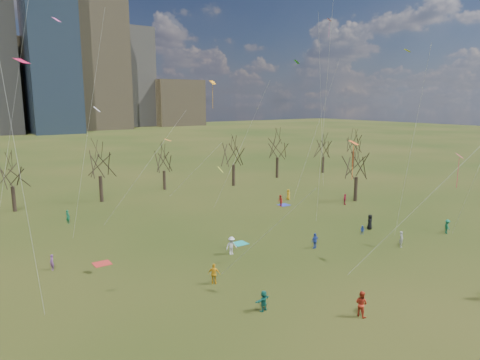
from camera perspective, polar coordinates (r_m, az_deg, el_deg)
ground at (r=39.60m, az=10.10°, el=-12.69°), size 500.00×500.00×0.00m
bare_tree_row at (r=68.65m, az=-12.04°, el=2.45°), size 113.04×29.80×9.50m
blanket_teal at (r=47.61m, az=-0.02°, el=-8.45°), size 1.60×1.50×0.03m
blanket_navy at (r=64.89m, az=5.86°, el=-3.32°), size 1.60×1.50×0.03m
blanket_crimson at (r=44.10m, az=-17.90°, el=-10.56°), size 1.60×1.50×0.03m
person_1 at (r=49.44m, az=20.71°, el=-7.39°), size 0.74×0.73×1.73m
person_2 at (r=33.54m, az=15.87°, el=-15.57°), size 0.84×1.02×1.94m
person_4 at (r=37.49m, az=-3.47°, el=-12.39°), size 1.10×1.04×1.82m
person_5 at (r=33.18m, az=3.17°, el=-15.78°), size 1.56×0.81×1.61m
person_6 at (r=54.80m, az=16.94°, el=-5.36°), size 1.05×1.05×1.84m
person_7 at (r=43.98m, az=-23.79°, el=-10.01°), size 0.47×0.61×1.48m
person_8 at (r=52.47m, az=16.02°, el=-6.45°), size 0.58×0.65×1.09m
person_9 at (r=44.12m, az=-1.15°, el=-8.74°), size 1.27×0.81×1.88m
person_10 at (r=66.58m, az=13.80°, el=-2.51°), size 1.03×0.81×1.63m
person_12 at (r=68.32m, az=6.45°, el=-1.92°), size 0.70×0.91×1.67m
person_13 at (r=59.10m, az=-21.98°, el=-4.56°), size 0.68×0.77×1.77m
person_14 at (r=63.70m, az=5.38°, el=-2.78°), size 0.98×1.06×1.75m
person_15 at (r=56.44m, az=25.90°, el=-5.60°), size 1.16×1.25×1.69m
person_16 at (r=46.55m, az=9.97°, el=-7.99°), size 1.00×0.44×1.68m
kites_airborne at (r=47.31m, az=3.63°, el=7.01°), size 49.29×42.19×30.15m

